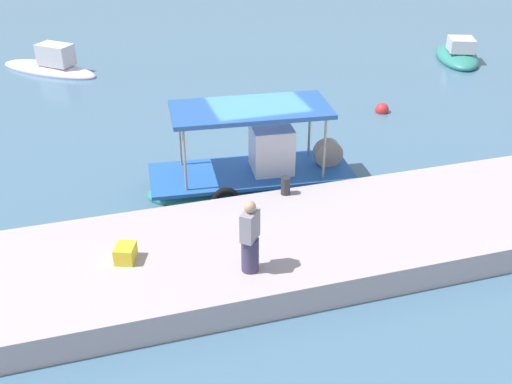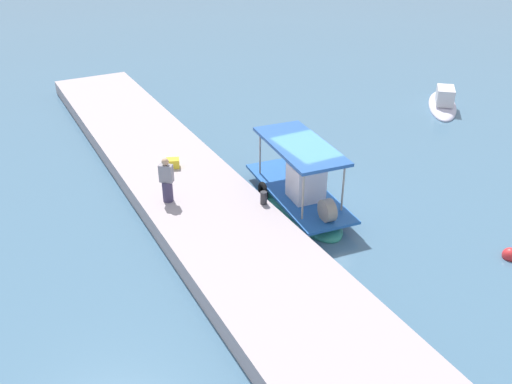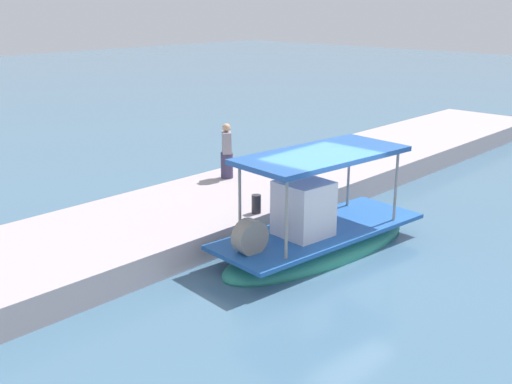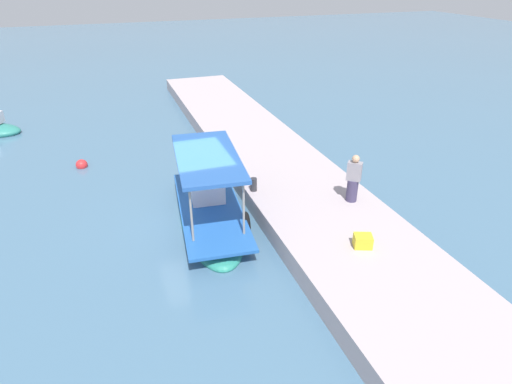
{
  "view_description": "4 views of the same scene",
  "coord_description": "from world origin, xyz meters",
  "px_view_note": "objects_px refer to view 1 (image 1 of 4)",
  "views": [
    {
      "loc": [
        -4.65,
        -15.64,
        8.61
      ],
      "look_at": [
        -0.63,
        -2.3,
        0.87
      ],
      "focal_mm": 44.21,
      "sensor_mm": 36.0,
      "label": 1
    },
    {
      "loc": [
        15.11,
        -10.55,
        10.5
      ],
      "look_at": [
        -0.24,
        -2.37,
        0.97
      ],
      "focal_mm": 38.97,
      "sensor_mm": 36.0,
      "label": 2
    },
    {
      "loc": [
        11.13,
        7.99,
        5.85
      ],
      "look_at": [
        -0.66,
        -3.07,
        0.88
      ],
      "focal_mm": 43.87,
      "sensor_mm": 36.0,
      "label": 3
    },
    {
      "loc": [
        -12.53,
        2.15,
        7.79
      ],
      "look_at": [
        -0.5,
        -2.13,
        0.98
      ],
      "focal_mm": 29.92,
      "sensor_mm": 36.0,
      "label": 4
    }
  ],
  "objects_px": {
    "moored_boat_near": "(457,55)",
    "moored_boat_mid": "(51,67)",
    "main_fishing_boat": "(254,175)",
    "fisherman_near_bollard": "(250,240)",
    "marker_buoy": "(382,110)",
    "cargo_crate": "(125,253)",
    "mooring_bollard": "(286,186)"
  },
  "relations": [
    {
      "from": "moored_boat_near",
      "to": "moored_boat_mid",
      "type": "xyz_separation_m",
      "value": [
        -17.63,
        3.61,
        -0.01
      ]
    },
    {
      "from": "main_fishing_boat",
      "to": "moored_boat_mid",
      "type": "xyz_separation_m",
      "value": [
        -5.37,
        12.58,
        -0.21
      ]
    },
    {
      "from": "fisherman_near_bollard",
      "to": "marker_buoy",
      "type": "xyz_separation_m",
      "value": [
        7.59,
        8.82,
        -1.33
      ]
    },
    {
      "from": "fisherman_near_bollard",
      "to": "cargo_crate",
      "type": "xyz_separation_m",
      "value": [
        -2.48,
        1.11,
        -0.57
      ]
    },
    {
      "from": "cargo_crate",
      "to": "main_fishing_boat",
      "type": "bearing_deg",
      "value": 41.44
    },
    {
      "from": "cargo_crate",
      "to": "moored_boat_mid",
      "type": "distance_m",
      "value": 16.14
    },
    {
      "from": "cargo_crate",
      "to": "moored_boat_near",
      "type": "relative_size",
      "value": 0.12
    },
    {
      "from": "mooring_bollard",
      "to": "moored_boat_mid",
      "type": "distance_m",
      "value": 15.38
    },
    {
      "from": "main_fishing_boat",
      "to": "marker_buoy",
      "type": "distance_m",
      "value": 7.44
    },
    {
      "from": "moored_boat_mid",
      "to": "fisherman_near_bollard",
      "type": "bearing_deg",
      "value": -77.21
    },
    {
      "from": "fisherman_near_bollard",
      "to": "moored_boat_mid",
      "type": "distance_m",
      "value": 17.66
    },
    {
      "from": "main_fishing_boat",
      "to": "moored_boat_near",
      "type": "bearing_deg",
      "value": 36.2
    },
    {
      "from": "fisherman_near_bollard",
      "to": "mooring_bollard",
      "type": "bearing_deg",
      "value": 58.26
    },
    {
      "from": "main_fishing_boat",
      "to": "cargo_crate",
      "type": "bearing_deg",
      "value": -138.56
    },
    {
      "from": "fisherman_near_bollard",
      "to": "moored_boat_mid",
      "type": "bearing_deg",
      "value": 102.79
    },
    {
      "from": "marker_buoy",
      "to": "fisherman_near_bollard",
      "type": "bearing_deg",
      "value": -130.71
    },
    {
      "from": "mooring_bollard",
      "to": "moored_boat_near",
      "type": "distance_m",
      "value": 16.02
    },
    {
      "from": "main_fishing_boat",
      "to": "fisherman_near_bollard",
      "type": "distance_m",
      "value": 4.93
    },
    {
      "from": "fisherman_near_bollard",
      "to": "moored_boat_mid",
      "type": "xyz_separation_m",
      "value": [
        -3.9,
        17.18,
        -1.23
      ]
    },
    {
      "from": "moored_boat_near",
      "to": "moored_boat_mid",
      "type": "relative_size",
      "value": 0.9
    },
    {
      "from": "main_fishing_boat",
      "to": "mooring_bollard",
      "type": "xyz_separation_m",
      "value": [
        0.33,
        -1.69,
        0.5
      ]
    },
    {
      "from": "marker_buoy",
      "to": "moored_boat_mid",
      "type": "distance_m",
      "value": 14.21
    },
    {
      "from": "mooring_bollard",
      "to": "moored_boat_near",
      "type": "xyz_separation_m",
      "value": [
        11.94,
        10.67,
        -0.7
      ]
    },
    {
      "from": "marker_buoy",
      "to": "moored_boat_near",
      "type": "height_order",
      "value": "moored_boat_near"
    },
    {
      "from": "fisherman_near_bollard",
      "to": "moored_boat_near",
      "type": "distance_m",
      "value": 19.35
    },
    {
      "from": "main_fishing_boat",
      "to": "fisherman_near_bollard",
      "type": "height_order",
      "value": "main_fishing_boat"
    },
    {
      "from": "moored_boat_near",
      "to": "mooring_bollard",
      "type": "bearing_deg",
      "value": -138.21
    },
    {
      "from": "marker_buoy",
      "to": "moored_boat_mid",
      "type": "xyz_separation_m",
      "value": [
        -11.49,
        8.36,
        0.1
      ]
    },
    {
      "from": "fisherman_near_bollard",
      "to": "mooring_bollard",
      "type": "distance_m",
      "value": 3.46
    },
    {
      "from": "moored_boat_mid",
      "to": "marker_buoy",
      "type": "bearing_deg",
      "value": -36.05
    },
    {
      "from": "fisherman_near_bollard",
      "to": "moored_boat_near",
      "type": "relative_size",
      "value": 0.41
    },
    {
      "from": "main_fishing_boat",
      "to": "fisherman_near_bollard",
      "type": "bearing_deg",
      "value": -107.73
    }
  ]
}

